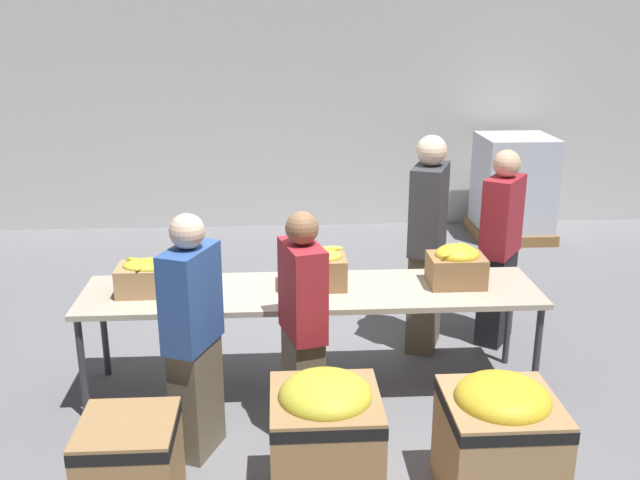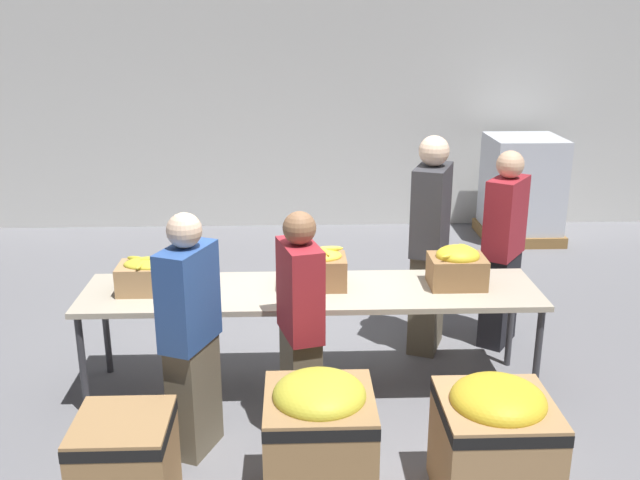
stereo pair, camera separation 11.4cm
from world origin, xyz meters
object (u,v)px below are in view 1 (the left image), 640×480
banana_box_1 (314,268)px  donation_bin_2 (499,437)px  banana_box_2 (456,265)px  donation_bin_1 (325,439)px  volunteer_0 (193,339)px  pallet_stack_0 (513,188)px  volunteer_2 (427,246)px  volunteer_3 (500,249)px  volunteer_1 (303,329)px  donation_bin_0 (130,464)px  banana_box_0 (152,276)px  sorting_table (311,296)px

banana_box_1 → donation_bin_2: 1.77m
banana_box_2 → donation_bin_1: banana_box_2 is taller
volunteer_0 → pallet_stack_0: volunteer_0 is taller
volunteer_2 → volunteer_3: 0.63m
banana_box_1 → volunteer_1: volunteer_1 is taller
donation_bin_0 → banana_box_2: bearing=32.6°
banana_box_0 → donation_bin_1: banana_box_0 is taller
banana_box_0 → volunteer_0: bearing=-64.2°
banana_box_2 → pallet_stack_0: 3.97m
sorting_table → volunteer_2: volunteer_2 is taller
volunteer_1 → banana_box_1: bearing=-24.4°
banana_box_0 → donation_bin_0: bearing=-87.8°
banana_box_2 → donation_bin_1: size_ratio=0.49×
sorting_table → donation_bin_0: sorting_table is taller
sorting_table → banana_box_0: (-1.12, 0.01, 0.18)m
donation_bin_0 → volunteer_3: bearing=37.7°
volunteer_3 → pallet_stack_0: size_ratio=1.31×
sorting_table → volunteer_0: volunteer_0 is taller
banana_box_2 → donation_bin_1: bearing=-127.5°
donation_bin_1 → donation_bin_2: 0.99m
pallet_stack_0 → donation_bin_1: bearing=-118.2°
sorting_table → donation_bin_0: bearing=-128.9°
banana_box_2 → volunteer_3: 0.90m
banana_box_0 → banana_box_1: size_ratio=1.06×
volunteer_2 → pallet_stack_0: 3.44m
sorting_table → volunteer_3: size_ratio=1.98×
banana_box_2 → pallet_stack_0: pallet_stack_0 is taller
volunteer_0 → volunteer_2: size_ratio=0.88×
donation_bin_1 → donation_bin_2: donation_bin_1 is taller
volunteer_0 → pallet_stack_0: (3.43, 4.38, -0.16)m
donation_bin_1 → pallet_stack_0: pallet_stack_0 is taller
volunteer_3 → donation_bin_1: (-1.59, -2.06, -0.39)m
banana_box_0 → banana_box_2: banana_box_2 is taller
banana_box_0 → volunteer_3: 2.82m
banana_box_0 → banana_box_2: size_ratio=1.22×
banana_box_0 → volunteer_0: volunteer_0 is taller
volunteer_1 → donation_bin_0: (-0.99, -0.72, -0.45)m
donation_bin_2 → donation_bin_1: bearing=180.0°
pallet_stack_0 → banana_box_1: bearing=-126.4°
volunteer_2 → sorting_table: bearing=-34.0°
banana_box_0 → donation_bin_1: bearing=-49.6°
sorting_table → donation_bin_2: size_ratio=4.28×
sorting_table → banana_box_1: banana_box_1 is taller
banana_box_2 → volunteer_1: size_ratio=0.26×
volunteer_2 → pallet_stack_0: bearing=171.8°
banana_box_0 → pallet_stack_0: 5.26m
sorting_table → donation_bin_2: sorting_table is taller
volunteer_1 → donation_bin_1: 0.80m
donation_bin_0 → donation_bin_1: (1.08, 0.00, 0.12)m
banana_box_1 → volunteer_2: 1.13m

